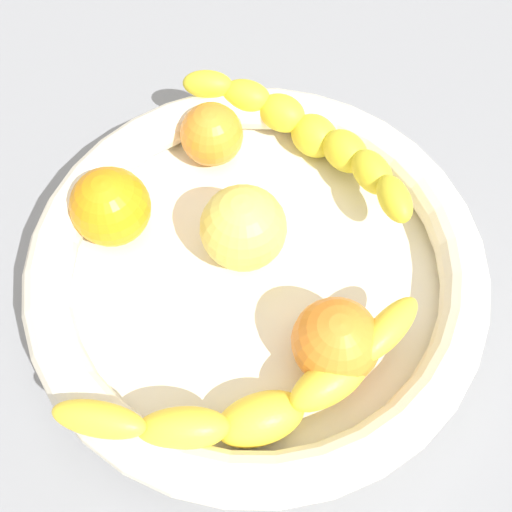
% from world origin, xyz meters
% --- Properties ---
extents(kitchen_counter, '(1.20, 1.20, 0.03)m').
position_xyz_m(kitchen_counter, '(0.00, 0.00, 0.01)').
color(kitchen_counter, gray).
rests_on(kitchen_counter, ground).
extents(fruit_bowl, '(0.37, 0.37, 0.06)m').
position_xyz_m(fruit_bowl, '(0.00, 0.00, 0.06)').
color(fruit_bowl, silver).
rests_on(fruit_bowl, kitchen_counter).
extents(banana_draped_left, '(0.24, 0.10, 0.06)m').
position_xyz_m(banana_draped_left, '(0.07, -0.11, 0.08)').
color(banana_draped_left, yellow).
rests_on(banana_draped_left, fruit_bowl).
extents(banana_draped_right, '(0.12, 0.26, 0.06)m').
position_xyz_m(banana_draped_right, '(-0.09, 0.07, 0.08)').
color(banana_draped_right, yellow).
rests_on(banana_draped_right, fruit_bowl).
extents(orange_front, '(0.06, 0.06, 0.06)m').
position_xyz_m(orange_front, '(-0.09, -0.00, 0.08)').
color(orange_front, orange).
rests_on(orange_front, fruit_bowl).
extents(orange_mid_left, '(0.06, 0.06, 0.06)m').
position_xyz_m(orange_mid_left, '(0.12, -0.05, 0.08)').
color(orange_mid_left, orange).
rests_on(orange_mid_left, fruit_bowl).
extents(orange_mid_right, '(0.07, 0.07, 0.07)m').
position_xyz_m(orange_mid_right, '(0.11, 0.07, 0.08)').
color(orange_mid_right, orange).
rests_on(orange_mid_right, fruit_bowl).
extents(apple_yellow, '(0.07, 0.07, 0.07)m').
position_xyz_m(apple_yellow, '(0.02, -0.01, 0.09)').
color(apple_yellow, '#E6CF55').
rests_on(apple_yellow, fruit_bowl).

